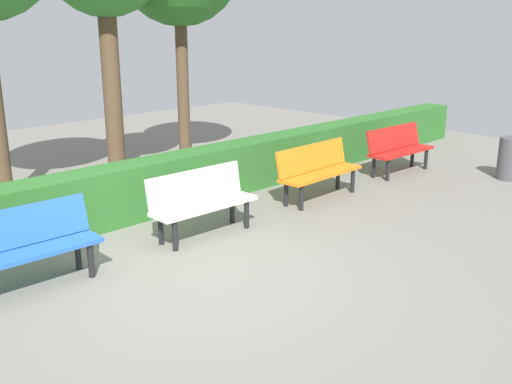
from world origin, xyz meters
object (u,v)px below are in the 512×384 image
object	(u,v)px
bench_red	(398,147)
bench_blue	(28,244)
bench_orange	(317,169)
bench_white	(201,200)
trash_bin	(511,158)

from	to	relation	value
bench_red	bench_blue	bearing A→B (deg)	1.46
bench_orange	bench_white	distance (m)	2.37
trash_bin	bench_blue	bearing A→B (deg)	-12.74
bench_red	bench_white	size ratio (longest dim) A/B	1.04
bench_orange	trash_bin	world-z (taller)	bench_orange
bench_blue	trash_bin	world-z (taller)	bench_blue
bench_orange	trash_bin	bearing A→B (deg)	152.01
bench_blue	bench_red	bearing A→B (deg)	-179.09
bench_white	bench_blue	world-z (taller)	bench_white
trash_bin	bench_red	bearing A→B (deg)	-59.09
trash_bin	bench_orange	bearing A→B (deg)	-26.99
bench_orange	bench_blue	size ratio (longest dim) A/B	1.13
bench_red	bench_orange	distance (m)	2.35
bench_white	bench_blue	bearing A→B (deg)	-0.24
bench_red	trash_bin	distance (m)	1.97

